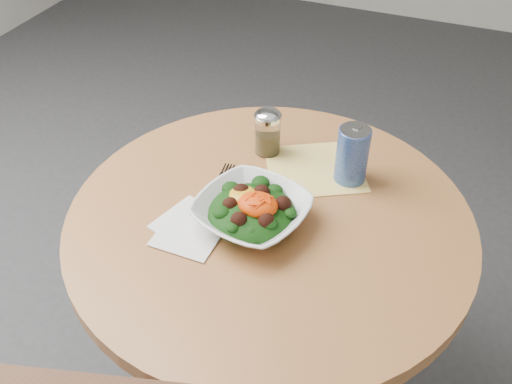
% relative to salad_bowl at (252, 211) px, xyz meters
% --- Properties ---
extents(table, '(0.90, 0.90, 0.75)m').
position_rel_salad_bowl_xyz_m(table, '(0.03, 0.04, -0.23)').
color(table, black).
rests_on(table, ground).
extents(cloth_napkin, '(0.30, 0.29, 0.00)m').
position_rel_salad_bowl_xyz_m(cloth_napkin, '(0.07, 0.23, -0.03)').
color(cloth_napkin, '#FFBA0D').
rests_on(cloth_napkin, table).
extents(paper_napkins, '(0.17, 0.18, 0.00)m').
position_rel_salad_bowl_xyz_m(paper_napkins, '(-0.12, -0.07, -0.03)').
color(paper_napkins, silver).
rests_on(paper_napkins, table).
extents(salad_bowl, '(0.28, 0.28, 0.09)m').
position_rel_salad_bowl_xyz_m(salad_bowl, '(0.00, 0.00, 0.00)').
color(salad_bowl, silver).
rests_on(salad_bowl, table).
extents(fork, '(0.05, 0.22, 0.00)m').
position_rel_salad_bowl_xyz_m(fork, '(-0.11, 0.06, -0.03)').
color(fork, black).
rests_on(fork, table).
extents(spice_shaker, '(0.07, 0.07, 0.12)m').
position_rel_salad_bowl_xyz_m(spice_shaker, '(-0.06, 0.26, 0.03)').
color(spice_shaker, silver).
rests_on(spice_shaker, table).
extents(beverage_can, '(0.08, 0.08, 0.14)m').
position_rel_salad_bowl_xyz_m(beverage_can, '(0.16, 0.23, 0.04)').
color(beverage_can, navy).
rests_on(beverage_can, table).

